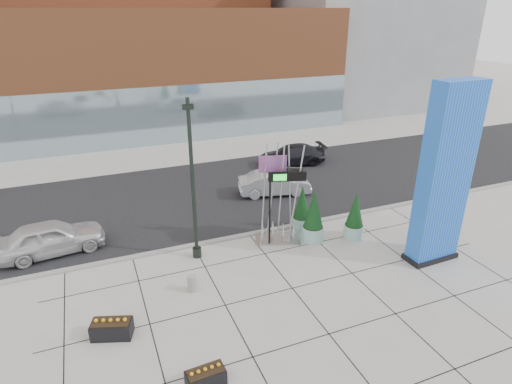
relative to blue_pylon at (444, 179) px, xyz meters
name	(u,v)px	position (x,y,z in m)	size (l,w,h in m)	color
ground	(262,281)	(-8.17, 1.29, -4.04)	(160.00, 160.00, 0.00)	#9E9991
street_asphalt	(201,195)	(-8.17, 11.29, -4.03)	(80.00, 12.00, 0.02)	black
curb_edge	(232,238)	(-8.17, 5.29, -3.98)	(80.00, 0.30, 0.12)	gray
tower_podium	(160,72)	(-7.17, 28.29, 1.46)	(34.00, 10.00, 11.00)	#A65830
tower_glass_front	(173,115)	(-7.17, 23.49, -1.54)	(34.00, 0.60, 5.00)	#8CA5B2
building_grey_parking	(358,26)	(17.83, 33.29, 4.96)	(20.00, 18.00, 18.00)	slate
blue_pylon	(444,179)	(0.00, 0.00, 0.00)	(2.54, 1.19, 8.36)	blue
lamp_post	(194,197)	(-10.27, 4.29, -0.93)	(0.49, 0.42, 7.60)	black
public_art_sculpture	(278,216)	(-6.01, 4.28, -2.68)	(2.54, 1.92, 5.18)	#B3B6B8
concrete_bollard	(192,284)	(-11.16, 1.72, -3.67)	(0.38, 0.38, 0.73)	gray
overhead_street_sign	(283,181)	(-5.92, 4.08, -0.73)	(1.78, 0.71, 3.86)	black
round_planter_east	(355,217)	(-2.26, 3.09, -2.85)	(1.01, 1.01, 2.52)	#8EC0B6
round_planter_mid	(302,209)	(-4.35, 4.89, -2.85)	(1.01, 1.01, 2.52)	#8EC0B6
round_planter_west	(313,217)	(-4.37, 3.61, -2.73)	(1.11, 1.11, 2.77)	#8EC0B6
box_planter_north	(112,328)	(-14.51, 0.16, -3.68)	(1.58, 1.14, 0.79)	black
box_planter_south	(206,377)	(-11.97, -3.21, -3.73)	(1.27, 0.69, 0.68)	black
car_white_west	(51,238)	(-16.65, 7.25, -3.21)	(1.95, 4.85, 1.65)	silver
car_silver_mid	(274,183)	(-3.75, 9.72, -3.29)	(1.58, 4.53, 1.49)	#B6B8BE
car_dark_east	(292,155)	(-0.19, 14.43, -3.30)	(2.07, 5.09, 1.48)	black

